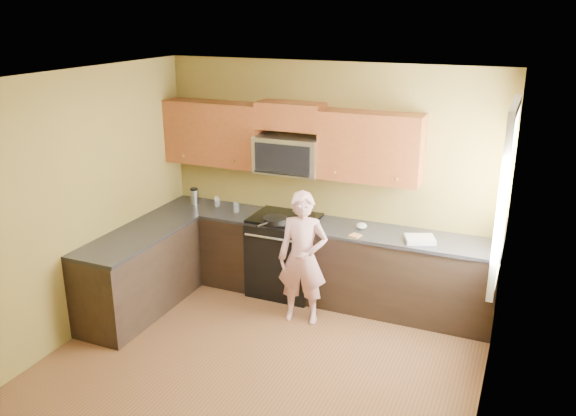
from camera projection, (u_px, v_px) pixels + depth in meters
The scene contains 26 objects.
floor at pixel (253, 372), 5.54m from camera, with size 4.00×4.00×0.00m, color brown.
ceiling at pixel (247, 80), 4.68m from camera, with size 4.00×4.00×0.00m, color white.
wall_back at pixel (327, 180), 6.85m from camera, with size 4.00×4.00×0.00m, color olive.
wall_front at pixel (94, 358), 3.37m from camera, with size 4.00×4.00×0.00m, color olive.
wall_left at pixel (70, 210), 5.85m from camera, with size 4.00×4.00×0.00m, color olive.
wall_right at pixel (492, 278), 4.37m from camera, with size 4.00×4.00×0.00m, color olive.
cabinet_back_run at pixel (317, 262), 6.88m from camera, with size 4.00×0.60×0.88m, color black.
cabinet_left_run at pixel (139, 274), 6.56m from camera, with size 0.60×1.60×0.88m, color black.
countertop_back at pixel (318, 225), 6.73m from camera, with size 4.00×0.62×0.04m, color black.
countertop_left at pixel (137, 236), 6.41m from camera, with size 0.62×1.60×0.04m, color black.
stove at pixel (285, 254), 7.00m from camera, with size 0.76×0.65×0.95m, color black, non-canonical shape.
microwave at pixel (289, 172), 6.79m from camera, with size 0.76×0.40×0.42m, color silver, non-canonical shape.
upper_cab_left at pixel (216, 163), 7.19m from camera, with size 1.22×0.33×0.75m, color brown, non-canonical shape.
upper_cab_right at pixel (369, 181), 6.48m from camera, with size 1.12×0.33×0.75m, color brown, non-canonical shape.
upper_cab_over_mw at pixel (290, 116), 6.62m from camera, with size 0.76×0.33×0.30m, color brown.
window at pixel (506, 194), 5.32m from camera, with size 0.06×1.06×1.66m, color white, non-canonical shape.
woman at pixel (303, 258), 6.26m from camera, with size 0.53×0.35×1.45m, color #DF6F7D.
frying_pan at pixel (275, 223), 6.66m from camera, with size 0.27×0.48×0.06m, color black, non-canonical shape.
butter_tub at pixel (308, 226), 6.63m from camera, with size 0.14×0.14×0.10m, color yellow, non-canonical shape.
toast_slice at pixel (355, 236), 6.34m from camera, with size 0.11×0.11×0.01m, color #B27F47.
napkin_a at pixel (314, 222), 6.67m from camera, with size 0.11×0.12×0.06m, color silver.
napkin_b at pixel (361, 226), 6.55m from camera, with size 0.12×0.13×0.07m, color silver.
dish_towel at pixel (420, 239), 6.19m from camera, with size 0.30×0.24×0.05m, color white.
travel_mug at pixel (195, 204), 7.40m from camera, with size 0.09×0.09×0.20m, color silver, non-canonical shape.
glass_a at pixel (217, 201), 7.30m from camera, with size 0.07×0.07×0.12m, color silver.
glass_b at pixel (236, 207), 7.08m from camera, with size 0.07×0.07×0.12m, color silver.
Camera 1 is at (2.17, -4.24, 3.24)m, focal length 36.84 mm.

